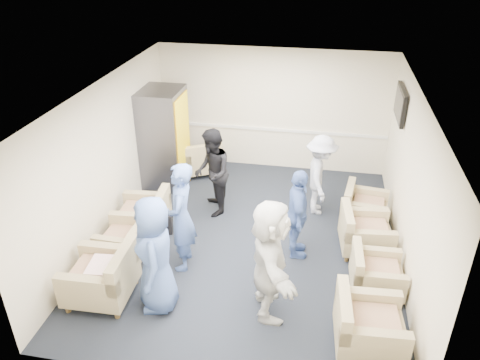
% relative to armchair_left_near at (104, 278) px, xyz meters
% --- Properties ---
extents(floor, '(6.00, 6.00, 0.00)m').
position_rel_armchair_left_near_xyz_m(floor, '(1.84, 1.80, -0.36)').
color(floor, black).
rests_on(floor, ground).
extents(ceiling, '(6.00, 6.00, 0.00)m').
position_rel_armchair_left_near_xyz_m(ceiling, '(1.84, 1.80, 2.34)').
color(ceiling, white).
rests_on(ceiling, back_wall).
extents(back_wall, '(5.00, 0.02, 2.70)m').
position_rel_armchair_left_near_xyz_m(back_wall, '(1.84, 4.80, 0.99)').
color(back_wall, beige).
rests_on(back_wall, floor).
extents(front_wall, '(5.00, 0.02, 2.70)m').
position_rel_armchair_left_near_xyz_m(front_wall, '(1.84, -1.20, 0.99)').
color(front_wall, beige).
rests_on(front_wall, floor).
extents(left_wall, '(0.02, 6.00, 2.70)m').
position_rel_armchair_left_near_xyz_m(left_wall, '(-0.66, 1.80, 0.99)').
color(left_wall, beige).
rests_on(left_wall, floor).
extents(right_wall, '(0.02, 6.00, 2.70)m').
position_rel_armchair_left_near_xyz_m(right_wall, '(4.34, 1.80, 0.99)').
color(right_wall, beige).
rests_on(right_wall, floor).
extents(chair_rail, '(4.98, 0.04, 0.06)m').
position_rel_armchair_left_near_xyz_m(chair_rail, '(1.84, 4.78, 0.54)').
color(chair_rail, silver).
rests_on(chair_rail, back_wall).
extents(tv, '(0.10, 1.00, 0.58)m').
position_rel_armchair_left_near_xyz_m(tv, '(4.28, 3.60, 1.68)').
color(tv, black).
rests_on(tv, right_wall).
extents(armchair_left_near, '(0.94, 0.94, 0.73)m').
position_rel_armchair_left_near_xyz_m(armchair_left_near, '(0.00, 0.00, 0.00)').
color(armchair_left_near, tan).
rests_on(armchair_left_near, floor).
extents(armchair_left_mid, '(0.79, 0.79, 0.61)m').
position_rel_armchair_left_near_xyz_m(armchair_left_mid, '(-0.06, 1.00, -0.06)').
color(armchair_left_mid, tan).
rests_on(armchair_left_mid, floor).
extents(armchair_left_far, '(0.92, 0.92, 0.69)m').
position_rel_armchair_left_near_xyz_m(armchair_left_far, '(-0.01, 1.69, -0.02)').
color(armchair_left_far, tan).
rests_on(armchair_left_far, floor).
extents(armchair_right_near, '(0.91, 0.91, 0.69)m').
position_rel_armchair_left_near_xyz_m(armchair_right_near, '(3.69, -0.25, -0.02)').
color(armchair_right_near, tan).
rests_on(armchair_right_near, floor).
extents(armchair_right_midnear, '(0.78, 0.78, 0.60)m').
position_rel_armchair_left_near_xyz_m(armchair_right_midnear, '(3.87, 0.88, -0.06)').
color(armchair_right_midnear, tan).
rests_on(armchair_right_midnear, floor).
extents(armchair_right_midfar, '(0.91, 0.91, 0.66)m').
position_rel_armchair_left_near_xyz_m(armchair_right_midfar, '(3.75, 1.89, -0.03)').
color(armchair_right_midfar, tan).
rests_on(armchair_right_midfar, floor).
extents(armchair_right_far, '(0.86, 0.86, 0.61)m').
position_rel_armchair_left_near_xyz_m(armchair_right_far, '(3.79, 2.77, -0.06)').
color(armchair_right_far, tan).
rests_on(armchair_right_far, floor).
extents(armchair_corner, '(1.14, 1.14, 0.67)m').
position_rel_armchair_left_near_xyz_m(armchair_corner, '(0.35, 4.15, -0.03)').
color(armchair_corner, tan).
rests_on(armchair_corner, floor).
extents(vending_machine, '(0.83, 0.97, 2.06)m').
position_rel_armchair_left_near_xyz_m(vending_machine, '(-0.25, 3.60, 0.67)').
color(vending_machine, '#52525A').
rests_on(vending_machine, floor).
extents(backpack, '(0.29, 0.23, 0.45)m').
position_rel_armchair_left_near_xyz_m(backpack, '(0.31, 1.78, -0.13)').
color(backpack, black).
rests_on(backpack, floor).
extents(pillow, '(0.40, 0.50, 0.13)m').
position_rel_armchair_left_near_xyz_m(pillow, '(-0.01, -0.00, 0.19)').
color(pillow, white).
rests_on(pillow, armchair_left_near).
extents(person_front_left, '(0.78, 0.99, 1.77)m').
position_rel_armchair_left_near_xyz_m(person_front_left, '(0.82, 0.01, 0.52)').
color(person_front_left, '#4561A5').
rests_on(person_front_left, floor).
extents(person_mid_left, '(0.52, 0.71, 1.81)m').
position_rel_armchair_left_near_xyz_m(person_mid_left, '(0.90, 0.96, 0.54)').
color(person_mid_left, '#4561A5').
rests_on(person_mid_left, floor).
extents(person_back_left, '(0.86, 0.98, 1.68)m').
position_rel_armchair_left_near_xyz_m(person_back_left, '(1.00, 2.62, 0.48)').
color(person_back_left, black).
rests_on(person_back_left, floor).
extents(person_back_right, '(0.66, 1.05, 1.56)m').
position_rel_armchair_left_near_xyz_m(person_back_right, '(2.97, 3.00, 0.42)').
color(person_back_right, white).
rests_on(person_back_right, floor).
extents(person_mid_right, '(0.51, 0.96, 1.56)m').
position_rel_armchair_left_near_xyz_m(person_mid_right, '(2.66, 1.56, 0.42)').
color(person_mid_right, '#4561A5').
rests_on(person_mid_right, floor).
extents(person_front_right, '(0.89, 1.74, 1.80)m').
position_rel_armchair_left_near_xyz_m(person_front_right, '(2.39, 0.18, 0.54)').
color(person_front_right, silver).
rests_on(person_front_right, floor).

